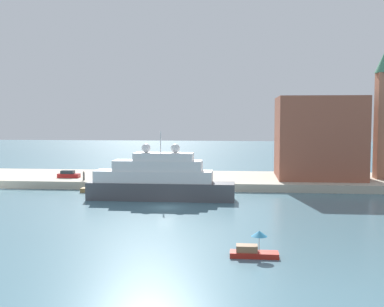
{
  "coord_description": "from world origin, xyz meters",
  "views": [
    {
      "loc": [
        11.01,
        -71.05,
        13.45
      ],
      "look_at": [
        3.24,
        6.0,
        7.6
      ],
      "focal_mm": 45.92,
      "sensor_mm": 36.0,
      "label": 1
    }
  ],
  "objects_px": {
    "harbor_building": "(319,137)",
    "small_motorboat": "(253,249)",
    "large_yacht": "(159,181)",
    "work_barge": "(93,190)",
    "person_figure": "(84,176)",
    "parked_car": "(68,175)",
    "mooring_bollard": "(160,180)"
  },
  "relations": [
    {
      "from": "parked_car",
      "to": "person_figure",
      "type": "relative_size",
      "value": 2.45
    },
    {
      "from": "small_motorboat",
      "to": "person_figure",
      "type": "bearing_deg",
      "value": 125.61
    },
    {
      "from": "person_figure",
      "to": "mooring_bollard",
      "type": "bearing_deg",
      "value": -4.67
    },
    {
      "from": "small_motorboat",
      "to": "person_figure",
      "type": "relative_size",
      "value": 2.68
    },
    {
      "from": "small_motorboat",
      "to": "mooring_bollard",
      "type": "height_order",
      "value": "small_motorboat"
    },
    {
      "from": "parked_car",
      "to": "person_figure",
      "type": "xyz_separation_m",
      "value": [
        4.24,
        -3.47,
        0.2
      ]
    },
    {
      "from": "large_yacht",
      "to": "parked_car",
      "type": "xyz_separation_m",
      "value": [
        -20.6,
        15.3,
        -1.07
      ]
    },
    {
      "from": "parked_car",
      "to": "person_figure",
      "type": "height_order",
      "value": "person_figure"
    },
    {
      "from": "small_motorboat",
      "to": "large_yacht",
      "type": "bearing_deg",
      "value": 114.88
    },
    {
      "from": "mooring_bollard",
      "to": "small_motorboat",
      "type": "bearing_deg",
      "value": -68.98
    },
    {
      "from": "work_barge",
      "to": "harbor_building",
      "type": "relative_size",
      "value": 0.25
    },
    {
      "from": "large_yacht",
      "to": "small_motorboat",
      "type": "height_order",
      "value": "large_yacht"
    },
    {
      "from": "person_figure",
      "to": "harbor_building",
      "type": "bearing_deg",
      "value": 10.96
    },
    {
      "from": "work_barge",
      "to": "person_figure",
      "type": "distance_m",
      "value": 6.54
    },
    {
      "from": "harbor_building",
      "to": "small_motorboat",
      "type": "bearing_deg",
      "value": -105.01
    },
    {
      "from": "work_barge",
      "to": "person_figure",
      "type": "bearing_deg",
      "value": 122.14
    },
    {
      "from": "mooring_bollard",
      "to": "work_barge",
      "type": "bearing_deg",
      "value": -160.24
    },
    {
      "from": "small_motorboat",
      "to": "work_barge",
      "type": "height_order",
      "value": "small_motorboat"
    },
    {
      "from": "harbor_building",
      "to": "person_figure",
      "type": "distance_m",
      "value": 46.08
    },
    {
      "from": "harbor_building",
      "to": "mooring_bollard",
      "type": "height_order",
      "value": "harbor_building"
    },
    {
      "from": "small_motorboat",
      "to": "work_barge",
      "type": "xyz_separation_m",
      "value": [
        -27.49,
        37.73,
        -0.41
      ]
    },
    {
      "from": "person_figure",
      "to": "mooring_bollard",
      "type": "xyz_separation_m",
      "value": [
        14.76,
        -1.21,
        -0.43
      ]
    },
    {
      "from": "harbor_building",
      "to": "mooring_bollard",
      "type": "distance_m",
      "value": 32.41
    },
    {
      "from": "small_motorboat",
      "to": "harbor_building",
      "type": "bearing_deg",
      "value": 74.99
    },
    {
      "from": "small_motorboat",
      "to": "mooring_bollard",
      "type": "xyz_separation_m",
      "value": [
        -16.07,
        41.84,
        1.02
      ]
    },
    {
      "from": "small_motorboat",
      "to": "harbor_building",
      "type": "xyz_separation_m",
      "value": [
        13.87,
        51.7,
        8.56
      ]
    },
    {
      "from": "parked_car",
      "to": "large_yacht",
      "type": "bearing_deg",
      "value": -36.61
    },
    {
      "from": "small_motorboat",
      "to": "mooring_bollard",
      "type": "distance_m",
      "value": 44.83
    },
    {
      "from": "work_barge",
      "to": "harbor_building",
      "type": "distance_m",
      "value": 44.57
    },
    {
      "from": "person_figure",
      "to": "mooring_bollard",
      "type": "distance_m",
      "value": 14.81
    },
    {
      "from": "large_yacht",
      "to": "work_barge",
      "type": "xyz_separation_m",
      "value": [
        -13.02,
        6.52,
        -2.73
      ]
    },
    {
      "from": "large_yacht",
      "to": "small_motorboat",
      "type": "bearing_deg",
      "value": -65.12
    }
  ]
}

